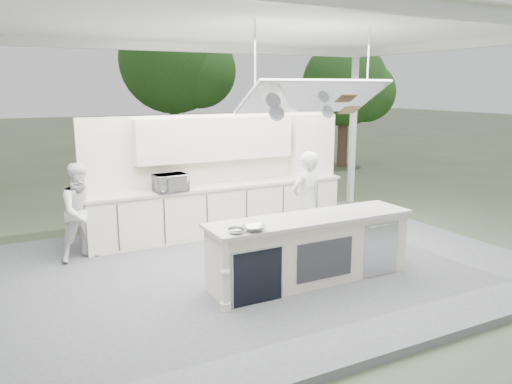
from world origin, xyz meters
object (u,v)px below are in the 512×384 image
back_counter (220,209)px  head_chef (306,202)px  demo_island (310,249)px  sous_chef (82,212)px

back_counter → head_chef: size_ratio=2.97×
back_counter → head_chef: 1.89m
demo_island → back_counter: size_ratio=0.61×
demo_island → head_chef: head_chef is taller
demo_island → sous_chef: bearing=138.0°
back_counter → sous_chef: bearing=-172.2°
demo_island → sous_chef: sous_chef is taller
demo_island → head_chef: 1.43m
back_counter → sous_chef: 2.60m
sous_chef → back_counter: bearing=-9.7°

